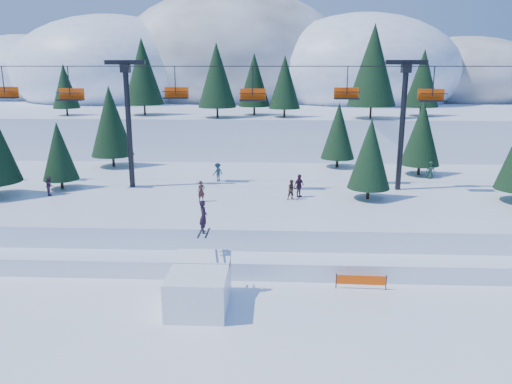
{
  "coord_description": "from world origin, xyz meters",
  "views": [
    {
      "loc": [
        3.21,
        -22.14,
        12.37
      ],
      "look_at": [
        1.92,
        6.0,
        5.2
      ],
      "focal_mm": 35.0,
      "sensor_mm": 36.0,
      "label": 1
    }
  ],
  "objects_px": {
    "jump_kicker": "(199,286)",
    "banner_near": "(361,280)",
    "banner_far": "(385,264)",
    "chairlift": "(249,105)"
  },
  "relations": [
    {
      "from": "jump_kicker",
      "to": "banner_far",
      "type": "distance_m",
      "value": 11.78
    },
    {
      "from": "jump_kicker",
      "to": "banner_near",
      "type": "height_order",
      "value": "jump_kicker"
    },
    {
      "from": "chairlift",
      "to": "banner_far",
      "type": "distance_m",
      "value": 16.95
    },
    {
      "from": "banner_far",
      "to": "chairlift",
      "type": "bearing_deg",
      "value": 128.38
    },
    {
      "from": "banner_far",
      "to": "jump_kicker",
      "type": "bearing_deg",
      "value": -155.06
    },
    {
      "from": "banner_far",
      "to": "banner_near",
      "type": "bearing_deg",
      "value": -127.14
    },
    {
      "from": "jump_kicker",
      "to": "chairlift",
      "type": "distance_m",
      "value": 18.33
    },
    {
      "from": "jump_kicker",
      "to": "banner_near",
      "type": "relative_size",
      "value": 1.9
    },
    {
      "from": "banner_near",
      "to": "banner_far",
      "type": "relative_size",
      "value": 1.07
    },
    {
      "from": "jump_kicker",
      "to": "banner_near",
      "type": "distance_m",
      "value": 9.22
    }
  ]
}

